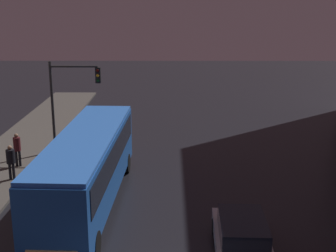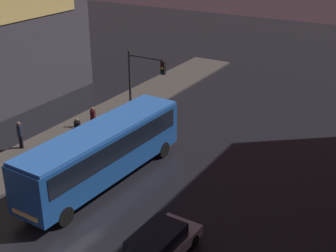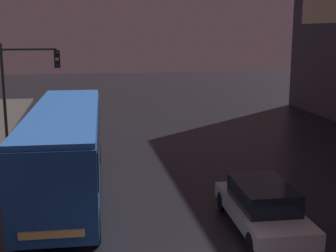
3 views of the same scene
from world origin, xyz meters
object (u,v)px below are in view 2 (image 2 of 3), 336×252
car_taxi (157,246)px  pedestrian_mid (20,133)px  traffic_light_main (142,78)px  pedestrian_near (78,128)px  bus_near (103,149)px  pedestrian_far (93,117)px

car_taxi → pedestrian_mid: size_ratio=2.65×
pedestrian_mid → traffic_light_main: bearing=116.3°
car_taxi → traffic_light_main: traffic_light_main is taller
pedestrian_near → car_taxi: bearing=-53.3°
car_taxi → traffic_light_main: (-8.35, 11.55, 2.99)m
bus_near → car_taxi: (6.15, -4.29, -1.29)m
bus_near → pedestrian_near: 5.25m
pedestrian_far → pedestrian_mid: bearing=66.7°
pedestrian_mid → pedestrian_far: 4.98m
pedestrian_near → pedestrian_mid: pedestrian_mid is taller
pedestrian_mid → traffic_light_main: size_ratio=0.33×
car_taxi → pedestrian_far: pedestrian_far is taller
car_taxi → pedestrian_near: 12.70m
car_taxi → pedestrian_far: bearing=-37.7°
bus_near → pedestrian_far: size_ratio=6.28×
bus_near → pedestrian_far: bus_near is taller
pedestrian_near → pedestrian_far: (-0.30, 1.95, 0.01)m
car_taxi → traffic_light_main: bearing=-51.9°
pedestrian_mid → pedestrian_far: bearing=122.8°
pedestrian_mid → traffic_light_main: traffic_light_main is taller
car_taxi → bus_near: bearing=-32.7°
pedestrian_near → traffic_light_main: bearing=44.8°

